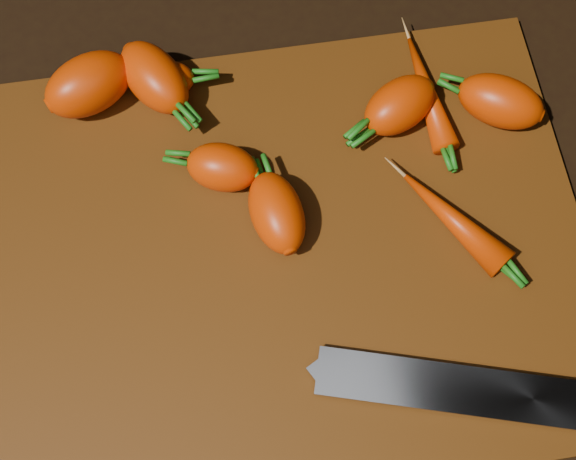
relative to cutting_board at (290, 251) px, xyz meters
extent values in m
cube|color=black|center=(0.00, 0.00, -0.01)|extent=(2.00, 2.00, 0.01)
cube|color=#502707|center=(0.00, 0.00, 0.00)|extent=(0.50, 0.40, 0.01)
ellipsoid|color=#CF3402|center=(-0.15, 0.17, 0.03)|extent=(0.10, 0.08, 0.05)
ellipsoid|color=#CF3402|center=(-0.05, 0.07, 0.03)|extent=(0.07, 0.06, 0.04)
ellipsoid|color=#CF3402|center=(-0.10, 0.17, 0.03)|extent=(0.08, 0.09, 0.05)
ellipsoid|color=#CF3402|center=(-0.01, 0.03, 0.03)|extent=(0.06, 0.08, 0.04)
ellipsoid|color=#CF3402|center=(0.11, 0.11, 0.03)|extent=(0.08, 0.07, 0.04)
ellipsoid|color=#CF3402|center=(-0.09, 0.17, 0.02)|extent=(0.05, 0.04, 0.03)
ellipsoid|color=#CF3402|center=(0.20, 0.10, 0.03)|extent=(0.09, 0.08, 0.05)
ellipsoid|color=#CF3402|center=(0.14, 0.13, 0.02)|extent=(0.03, 0.12, 0.02)
ellipsoid|color=#CF3402|center=(0.14, 0.00, 0.02)|extent=(0.09, 0.11, 0.03)
cube|color=gray|center=(0.01, -0.11, 0.01)|extent=(0.21, 0.10, 0.00)
cube|color=gray|center=(0.11, -0.14, 0.01)|extent=(0.02, 0.04, 0.02)
cube|color=black|center=(0.18, -0.16, 0.01)|extent=(0.12, 0.06, 0.02)
cylinder|color=#B2B2B7|center=(0.16, -0.15, 0.02)|extent=(0.01, 0.01, 0.00)
camera|label=1|loc=(-0.04, -0.24, 0.64)|focal=50.00mm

